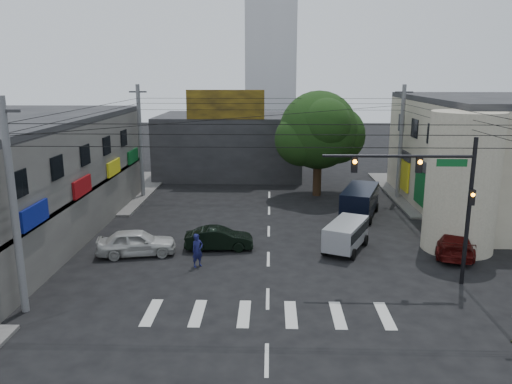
{
  "coord_description": "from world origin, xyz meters",
  "views": [
    {
      "loc": [
        0.09,
        -24.04,
        10.05
      ],
      "look_at": [
        -0.74,
        4.0,
        3.35
      ],
      "focal_mm": 35.0,
      "sensor_mm": 36.0,
      "label": 1
    }
  ],
  "objects_px": {
    "utility_pole_far_left": "(141,142)",
    "white_compact": "(137,242)",
    "traffic_gantry": "(435,187)",
    "traffic_officer": "(197,250)",
    "navy_van": "(360,202)",
    "street_tree": "(318,130)",
    "silver_minivan": "(346,236)",
    "utility_pole_far_right": "(401,143)",
    "maroon_sedan": "(453,241)",
    "utility_pole_near_left": "(14,209)",
    "dark_sedan": "(219,239)"
  },
  "relations": [
    {
      "from": "traffic_officer",
      "to": "utility_pole_far_left",
      "type": "bearing_deg",
      "value": 72.49
    },
    {
      "from": "utility_pole_near_left",
      "to": "maroon_sedan",
      "type": "height_order",
      "value": "utility_pole_near_left"
    },
    {
      "from": "maroon_sedan",
      "to": "traffic_officer",
      "type": "distance_m",
      "value": 14.46
    },
    {
      "from": "street_tree",
      "to": "silver_minivan",
      "type": "bearing_deg",
      "value": -87.93
    },
    {
      "from": "street_tree",
      "to": "utility_pole_near_left",
      "type": "bearing_deg",
      "value": -124.0
    },
    {
      "from": "street_tree",
      "to": "dark_sedan",
      "type": "xyz_separation_m",
      "value": [
        -6.89,
        -13.47,
        -4.82
      ]
    },
    {
      "from": "utility_pole_far_right",
      "to": "maroon_sedan",
      "type": "relative_size",
      "value": 1.73
    },
    {
      "from": "white_compact",
      "to": "utility_pole_far_right",
      "type": "bearing_deg",
      "value": -64.01
    },
    {
      "from": "street_tree",
      "to": "utility_pole_far_left",
      "type": "height_order",
      "value": "utility_pole_far_left"
    },
    {
      "from": "silver_minivan",
      "to": "utility_pole_near_left",
      "type": "bearing_deg",
      "value": 143.09
    },
    {
      "from": "street_tree",
      "to": "navy_van",
      "type": "distance_m",
      "value": 8.14
    },
    {
      "from": "utility_pole_near_left",
      "to": "navy_van",
      "type": "height_order",
      "value": "utility_pole_near_left"
    },
    {
      "from": "utility_pole_far_left",
      "to": "traffic_officer",
      "type": "bearing_deg",
      "value": -66.05
    },
    {
      "from": "maroon_sedan",
      "to": "silver_minivan",
      "type": "bearing_deg",
      "value": 10.29
    },
    {
      "from": "utility_pole_near_left",
      "to": "traffic_officer",
      "type": "bearing_deg",
      "value": 38.22
    },
    {
      "from": "utility_pole_far_right",
      "to": "dark_sedan",
      "type": "relative_size",
      "value": 2.27
    },
    {
      "from": "maroon_sedan",
      "to": "navy_van",
      "type": "relative_size",
      "value": 0.95
    },
    {
      "from": "traffic_officer",
      "to": "maroon_sedan",
      "type": "bearing_deg",
      "value": -31.85
    },
    {
      "from": "utility_pole_near_left",
      "to": "white_compact",
      "type": "xyz_separation_m",
      "value": [
        3.05,
        6.95,
        -3.86
      ]
    },
    {
      "from": "navy_van",
      "to": "street_tree",
      "type": "bearing_deg",
      "value": 39.77
    },
    {
      "from": "utility_pole_far_left",
      "to": "navy_van",
      "type": "bearing_deg",
      "value": -17.54
    },
    {
      "from": "street_tree",
      "to": "utility_pole_far_right",
      "type": "xyz_separation_m",
      "value": [
        6.5,
        -1.0,
        -0.87
      ]
    },
    {
      "from": "traffic_gantry",
      "to": "utility_pole_far_right",
      "type": "bearing_deg",
      "value": 81.06
    },
    {
      "from": "street_tree",
      "to": "white_compact",
      "type": "bearing_deg",
      "value": -128.19
    },
    {
      "from": "utility_pole_far_left",
      "to": "white_compact",
      "type": "xyz_separation_m",
      "value": [
        3.05,
        -13.55,
        -3.86
      ]
    },
    {
      "from": "white_compact",
      "to": "silver_minivan",
      "type": "height_order",
      "value": "silver_minivan"
    },
    {
      "from": "street_tree",
      "to": "utility_pole_far_right",
      "type": "height_order",
      "value": "utility_pole_far_right"
    },
    {
      "from": "traffic_gantry",
      "to": "maroon_sedan",
      "type": "relative_size",
      "value": 1.35
    },
    {
      "from": "navy_van",
      "to": "utility_pole_far_left",
      "type": "bearing_deg",
      "value": 90.94
    },
    {
      "from": "utility_pole_near_left",
      "to": "dark_sedan",
      "type": "distance_m",
      "value": 11.74
    },
    {
      "from": "street_tree",
      "to": "traffic_officer",
      "type": "height_order",
      "value": "street_tree"
    },
    {
      "from": "utility_pole_far_right",
      "to": "white_compact",
      "type": "bearing_deg",
      "value": -142.95
    },
    {
      "from": "street_tree",
      "to": "traffic_gantry",
      "type": "bearing_deg",
      "value": -78.01
    },
    {
      "from": "dark_sedan",
      "to": "silver_minivan",
      "type": "distance_m",
      "value": 7.38
    },
    {
      "from": "silver_minivan",
      "to": "navy_van",
      "type": "xyz_separation_m",
      "value": [
        2.0,
        7.05,
        0.21
      ]
    },
    {
      "from": "traffic_gantry",
      "to": "dark_sedan",
      "type": "xyz_separation_m",
      "value": [
        -10.72,
        4.53,
        -4.18
      ]
    },
    {
      "from": "utility_pole_far_right",
      "to": "street_tree",
      "type": "bearing_deg",
      "value": 171.25
    },
    {
      "from": "utility_pole_near_left",
      "to": "navy_van",
      "type": "relative_size",
      "value": 1.63
    },
    {
      "from": "navy_van",
      "to": "utility_pole_near_left",
      "type": "bearing_deg",
      "value": 150.19
    },
    {
      "from": "traffic_gantry",
      "to": "traffic_officer",
      "type": "bearing_deg",
      "value": 171.08
    },
    {
      "from": "utility_pole_near_left",
      "to": "dark_sedan",
      "type": "bearing_deg",
      "value": 46.55
    },
    {
      "from": "street_tree",
      "to": "traffic_gantry",
      "type": "relative_size",
      "value": 1.21
    },
    {
      "from": "maroon_sedan",
      "to": "navy_van",
      "type": "height_order",
      "value": "navy_van"
    },
    {
      "from": "traffic_gantry",
      "to": "dark_sedan",
      "type": "bearing_deg",
      "value": 157.08
    },
    {
      "from": "utility_pole_far_left",
      "to": "navy_van",
      "type": "xyz_separation_m",
      "value": [
        16.98,
        -5.37,
        -3.55
      ]
    },
    {
      "from": "white_compact",
      "to": "silver_minivan",
      "type": "distance_m",
      "value": 11.99
    },
    {
      "from": "navy_van",
      "to": "silver_minivan",
      "type": "bearing_deg",
      "value": -177.34
    },
    {
      "from": "utility_pole_near_left",
      "to": "white_compact",
      "type": "height_order",
      "value": "utility_pole_near_left"
    },
    {
      "from": "utility_pole_far_left",
      "to": "white_compact",
      "type": "height_order",
      "value": "utility_pole_far_left"
    },
    {
      "from": "silver_minivan",
      "to": "maroon_sedan",
      "type": "bearing_deg",
      "value": -68.66
    }
  ]
}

